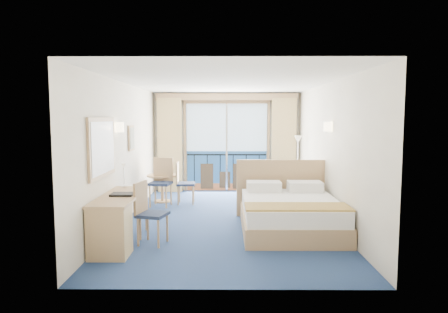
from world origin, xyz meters
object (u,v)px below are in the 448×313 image
Objects in this scene: armchair at (291,187)px; table_chair_a at (182,180)px; desk_chair at (148,209)px; table_chair_b at (162,179)px; round_table at (162,181)px; nightstand at (309,200)px; bed at (289,212)px; floor_lamp at (298,151)px; desk at (112,225)px.

table_chair_a is (-2.57, -0.06, 0.16)m from armchair.
table_chair_b is at bearing 19.35° from desk_chair.
table_chair_b is (0.05, -0.38, 0.12)m from round_table.
nightstand is at bearing -107.86° from table_chair_a.
bed is 1.41× the size of floor_lamp.
table_chair_a is at bearing 10.41° from desk_chair.
nightstand is 0.61× the size of armchair.
desk is (-3.22, -3.54, 0.04)m from armchair.
desk_chair is at bearing -129.11° from floor_lamp.
floor_lamp is 1.57× the size of desk_chair.
round_table is at bearing 138.06° from bed.
table_chair_a is at bearing 29.53° from table_chair_b.
desk is at bearing -84.90° from table_chair_b.
desk_chair is 0.91× the size of table_chair_b.
desk is 3.69m from round_table.
nightstand is 3.76m from desk_chair.
nightstand is 4.39m from desk.
armchair is 4.14m from desk_chair.
bed is at bearing -102.65° from floor_lamp.
floor_lamp is at bearing 24.59° from table_chair_b.
floor_lamp is 3.47m from round_table.
desk_chair reaches higher than round_table.
table_chair_b is (-3.28, 0.63, 0.35)m from nightstand.
desk is 0.66m from desk_chair.
table_chair_b reaches higher than desk_chair.
bed is 2.53× the size of armchair.
table_chair_a reaches higher than armchair.
table_chair_b reaches higher than desk.
desk is at bearing 21.05° from armchair.
round_table is at bearing 162.98° from nightstand.
bed reaches higher than desk_chair.
table_chair_b is at bearing 169.03° from nightstand.
bed reaches higher than nightstand.
bed reaches higher than armchair.
floor_lamp reaches higher than table_chair_a.
bed is 3.61m from round_table.
floor_lamp is 3.48m from table_chair_b.
table_chair_b is (-0.45, -0.17, 0.06)m from table_chair_a.
desk_chair is (-2.79, -3.06, 0.17)m from armchair.
nightstand is 0.73× the size of round_table.
table_chair_a is (0.65, 3.48, 0.12)m from desk.
table_chair_a reaches higher than round_table.
nightstand is at bearing 37.52° from desk.
floor_lamp is at bearing -76.63° from table_chair_a.
desk_chair is at bearing -76.75° from table_chair_b.
bed is at bearing 24.30° from desk.
table_chair_a is at bearing -25.27° from armchair.
floor_lamp reaches higher than armchair.
bed is 3.33m from table_chair_b.
desk_chair reaches higher than desk.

